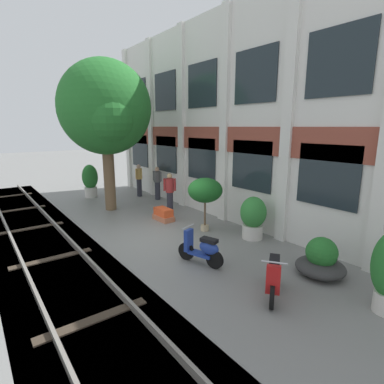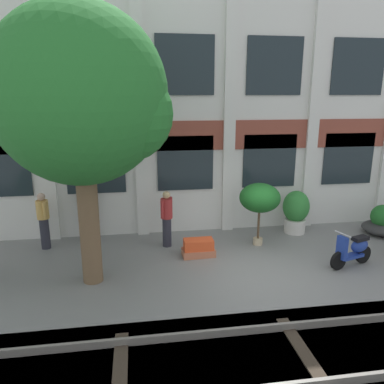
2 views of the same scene
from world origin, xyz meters
The scene contains 14 objects.
ground_plane centered at (0.00, 0.00, 0.00)m, with size 80.00×80.00×0.00m, color slate.
apartment_facade centered at (0.00, 3.32, 3.85)m, with size 16.74×0.64×7.72m.
rail_tracks centered at (0.00, -3.15, -0.13)m, with size 24.38×2.80×0.43m.
broadleaf_tree centered at (-4.01, 0.12, 4.20)m, with size 3.93×3.75×6.24m.
potted_plant_terracotta_small centered at (0.61, 1.66, 1.42)m, with size 1.18×1.18×1.86m.
potted_plant_fluted_column centered at (2.10, 2.44, 0.73)m, with size 0.83×0.83×1.38m.
potted_plant_wide_bowl centered at (4.77, 1.89, 0.37)m, with size 1.18×1.18×0.96m.
potted_plant_square_trough centered at (-1.27, 1.13, 0.23)m, with size 0.92×0.51×0.48m.
potted_plant_ribbed_drum centered at (-6.88, 0.22, 0.93)m, with size 0.78×0.78×1.68m.
scooter_near_curb centered at (4.64, 0.25, 0.44)m, with size 0.89×1.17×0.98m.
scooter_second_parked centered at (2.60, -0.07, 0.44)m, with size 1.34×0.65×0.98m.
resident_by_doorway centered at (-2.07, 1.95, 0.90)m, with size 0.37×0.43×1.67m.
resident_watching_tracks centered at (-5.56, 2.31, 0.89)m, with size 0.34×0.48×1.66m.
resident_near_plants centered at (-4.35, 2.69, 0.88)m, with size 0.50×0.34×1.63m.
Camera 1 is at (8.28, -4.67, 3.56)m, focal length 28.00 mm.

